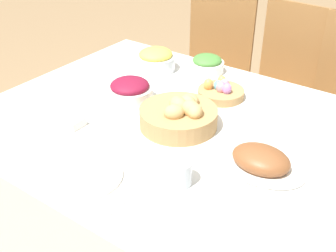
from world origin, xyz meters
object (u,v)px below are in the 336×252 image
at_px(spoon, 127,199).
at_px(drinking_cup, 178,172).
at_px(dinner_plate, 84,176).
at_px(chair_far_left, 210,73).
at_px(ham_platter, 261,161).
at_px(green_salad_bowl, 207,64).
at_px(bread_basket, 180,115).
at_px(beet_salad_bowl, 130,90).
at_px(knife, 119,195).
at_px(chair_far_center, 283,94).
at_px(butter_dish, 70,121).
at_px(pineapple_bowl, 156,60).
at_px(egg_basket, 221,91).
at_px(fork, 53,161).

relative_size(spoon, drinking_cup, 2.32).
bearing_deg(dinner_plate, chair_far_left, 104.20).
xyz_separation_m(ham_platter, spoon, (-0.25, -0.37, -0.02)).
bearing_deg(spoon, dinner_plate, 178.38).
bearing_deg(green_salad_bowl, ham_platter, -45.67).
distance_m(bread_basket, beet_salad_bowl, 0.29).
bearing_deg(beet_salad_bowl, green_salad_bowl, 75.51).
bearing_deg(bread_basket, knife, -79.70).
xyz_separation_m(chair_far_left, spoon, (0.52, -1.37, 0.24)).
distance_m(chair_far_left, knife, 1.48).
relative_size(ham_platter, drinking_cup, 3.56).
relative_size(chair_far_center, butter_dish, 9.03).
bearing_deg(pineapple_bowl, dinner_plate, -68.05).
distance_m(knife, drinking_cup, 0.19).
bearing_deg(ham_platter, chair_far_left, 127.57).
height_order(ham_platter, spoon, ham_platter).
xyz_separation_m(spoon, butter_dish, (-0.45, 0.20, 0.01)).
relative_size(egg_basket, spoon, 1.01).
height_order(chair_far_left, pineapple_bowl, chair_far_left).
bearing_deg(chair_far_center, butter_dish, -104.93).
distance_m(chair_far_left, drinking_cup, 1.39).
xyz_separation_m(egg_basket, drinking_cup, (0.18, -0.58, 0.01)).
xyz_separation_m(ham_platter, dinner_plate, (-0.42, -0.37, -0.02)).
distance_m(green_salad_bowl, fork, 0.92).
distance_m(egg_basket, dinner_plate, 0.73).
bearing_deg(spoon, beet_salad_bowl, 127.59).
xyz_separation_m(fork, knife, (0.29, 0.00, 0.00)).
relative_size(bread_basket, butter_dish, 2.63).
bearing_deg(green_salad_bowl, chair_far_left, 117.61).
distance_m(chair_far_left, chair_far_center, 0.47).
distance_m(egg_basket, fork, 0.76).
relative_size(bread_basket, green_salad_bowl, 1.81).
height_order(egg_basket, knife, egg_basket).
distance_m(beet_salad_bowl, spoon, 0.63).
distance_m(green_salad_bowl, knife, 0.95).
xyz_separation_m(bread_basket, beet_salad_bowl, (-0.29, 0.05, -0.00)).
distance_m(chair_far_center, ham_platter, 1.08).
relative_size(chair_far_center, green_salad_bowl, 6.23).
bearing_deg(chair_far_center, spoon, -84.02).
bearing_deg(chair_far_left, ham_platter, -55.00).
height_order(egg_basket, green_salad_bowl, green_salad_bowl).
height_order(chair_far_left, spoon, chair_far_left).
bearing_deg(pineapple_bowl, chair_far_left, 92.71).
bearing_deg(knife, butter_dish, 156.51).
distance_m(ham_platter, drinking_cup, 0.28).
xyz_separation_m(green_salad_bowl, fork, (-0.04, -0.91, -0.04)).
bearing_deg(drinking_cup, bread_basket, 123.67).
height_order(chair_far_center, pineapple_bowl, chair_far_center).
relative_size(chair_far_center, spoon, 5.17).
bearing_deg(pineapple_bowl, egg_basket, -9.71).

